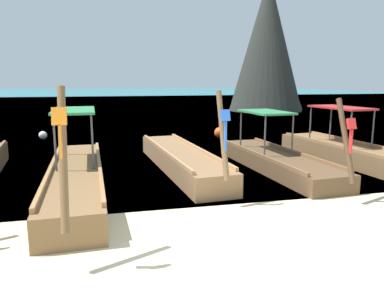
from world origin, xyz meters
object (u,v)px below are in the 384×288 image
object	(u,v)px
longtail_boat_red_ribbon	(275,160)
karst_rock	(269,47)
longtail_boat_yellow_ribbon	(356,154)
mooring_buoy_far	(43,135)
longtail_boat_orange_ribbon	(76,177)
longtail_boat_blue_ribbon	(181,160)
mooring_buoy_near	(220,133)

from	to	relation	value
longtail_boat_red_ribbon	karst_rock	xyz separation A→B (m)	(9.08, 20.95, 5.30)
longtail_boat_yellow_ribbon	mooring_buoy_far	size ratio (longest dim) A/B	19.50
longtail_boat_orange_ribbon	longtail_boat_blue_ribbon	distance (m)	3.36
mooring_buoy_near	karst_rock	bearing A→B (deg)	58.64
longtail_boat_yellow_ribbon	mooring_buoy_far	world-z (taller)	longtail_boat_yellow_ribbon
longtail_boat_orange_ribbon	mooring_buoy_near	world-z (taller)	longtail_boat_orange_ribbon
karst_rock	mooring_buoy_near	size ratio (longest dim) A/B	22.07
mooring_buoy_near	longtail_boat_blue_ribbon	bearing A→B (deg)	-117.77
longtail_boat_blue_ribbon	karst_rock	distance (m)	24.16
longtail_boat_blue_ribbon	longtail_boat_yellow_ribbon	world-z (taller)	longtail_boat_yellow_ribbon
karst_rock	mooring_buoy_near	distance (m)	18.00
longtail_boat_orange_ribbon	karst_rock	xyz separation A→B (m)	(14.87, 21.95, 5.24)
longtail_boat_orange_ribbon	mooring_buoy_near	bearing A→B (deg)	50.80
longtail_boat_orange_ribbon	karst_rock	bearing A→B (deg)	55.88
longtail_boat_orange_ribbon	longtail_boat_yellow_ribbon	world-z (taller)	longtail_boat_yellow_ribbon
longtail_boat_yellow_ribbon	mooring_buoy_near	distance (m)	6.80
karst_rock	longtail_boat_orange_ribbon	bearing A→B (deg)	-124.12
longtail_boat_blue_ribbon	mooring_buoy_near	xyz separation A→B (m)	(2.98, 5.66, -0.04)
longtail_boat_orange_ribbon	karst_rock	size ratio (longest dim) A/B	0.64
longtail_boat_red_ribbon	longtail_boat_yellow_ribbon	bearing A→B (deg)	0.53
longtail_boat_orange_ribbon	longtail_boat_yellow_ribbon	distance (m)	8.69
longtail_boat_orange_ribbon	longtail_boat_red_ribbon	size ratio (longest dim) A/B	1.19
karst_rock	mooring_buoy_far	bearing A→B (deg)	-142.44
longtail_boat_blue_ribbon	longtail_boat_yellow_ribbon	size ratio (longest dim) A/B	0.93
longtail_boat_orange_ribbon	mooring_buoy_near	size ratio (longest dim) A/B	14.10
longtail_boat_yellow_ribbon	mooring_buoy_far	bearing A→B (deg)	144.20
longtail_boat_orange_ribbon	mooring_buoy_far	world-z (taller)	longtail_boat_orange_ribbon
longtail_boat_red_ribbon	karst_rock	size ratio (longest dim) A/B	0.54
longtail_boat_orange_ribbon	longtail_boat_yellow_ribbon	xyz separation A→B (m)	(8.63, 1.03, -0.01)
longtail_boat_red_ribbon	longtail_boat_orange_ribbon	bearing A→B (deg)	-170.20
longtail_boat_red_ribbon	mooring_buoy_near	distance (m)	6.27
mooring_buoy_near	mooring_buoy_far	size ratio (longest dim) A/B	1.43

